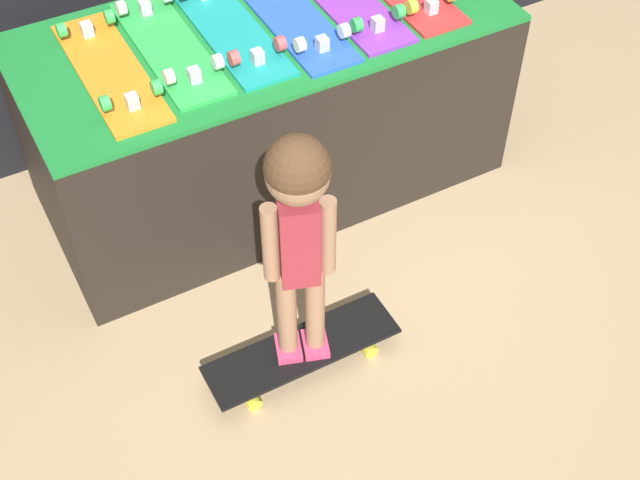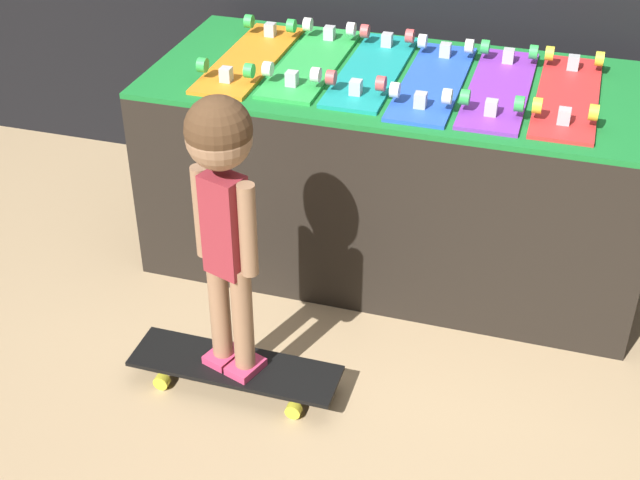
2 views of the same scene
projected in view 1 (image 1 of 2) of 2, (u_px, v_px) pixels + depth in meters
The scene contains 8 objects.
ground_plane at pixel (330, 259), 3.53m from camera, with size 16.00×16.00×0.00m, color tan.
display_rack at pixel (266, 108), 3.57m from camera, with size 1.84×0.84×0.77m.
skateboard_orange_on_rack at pixel (110, 69), 3.08m from camera, with size 0.21×0.71×0.09m.
skateboard_green_on_rack at pixel (169, 45), 3.17m from camera, with size 0.21×0.71×0.09m.
skateboard_teal_on_rack at pixel (230, 28), 3.25m from camera, with size 0.21×0.71×0.09m.
skateboard_blue_on_rack at pixel (292, 16), 3.30m from camera, with size 0.21×0.71×0.09m.
skateboard_on_floor at pixel (302, 351), 3.14m from camera, with size 0.70×0.20×0.09m.
child at pixel (298, 215), 2.63m from camera, with size 0.22×0.19×0.96m.
Camera 1 is at (-1.14, -2.04, 2.65)m, focal length 50.00 mm.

